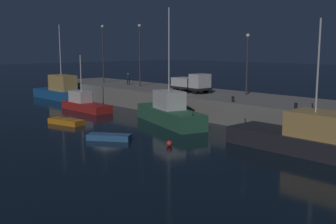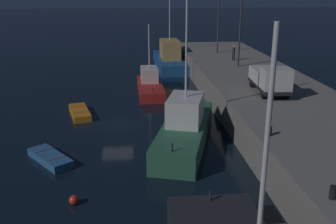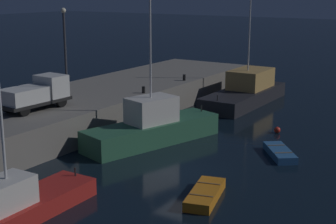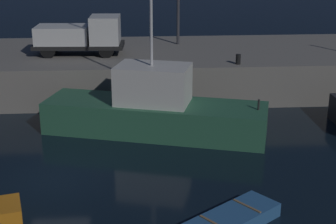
% 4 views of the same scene
% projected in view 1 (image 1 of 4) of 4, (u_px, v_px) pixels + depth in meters
% --- Properties ---
extents(ground_plane, '(320.00, 320.00, 0.00)m').
position_uv_depth(ground_plane, '(107.00, 124.00, 42.54)').
color(ground_plane, black).
extents(pier_quay, '(57.44, 9.71, 2.40)m').
position_uv_depth(pier_quay, '(195.00, 101.00, 51.20)').
color(pier_quay, gray).
rests_on(pier_quay, ground).
extents(fishing_trawler_red, '(12.25, 3.92, 9.96)m').
position_uv_depth(fishing_trawler_red, '(310.00, 138.00, 30.69)').
color(fishing_trawler_red, '#232328').
rests_on(fishing_trawler_red, ground).
extents(fishing_boat_blue, '(12.17, 3.68, 11.25)m').
position_uv_depth(fishing_boat_blue, '(62.00, 91.00, 62.74)').
color(fishing_boat_blue, '#195193').
rests_on(fishing_boat_blue, ground).
extents(fishing_boat_white, '(11.20, 5.87, 11.85)m').
position_uv_depth(fishing_boat_white, '(169.00, 112.00, 42.52)').
color(fishing_boat_white, '#2D6647').
rests_on(fishing_boat_white, ground).
extents(fishing_boat_grey, '(8.12, 2.54, 6.93)m').
position_uv_depth(fishing_boat_grey, '(85.00, 104.00, 51.72)').
color(fishing_boat_grey, red).
rests_on(fishing_boat_grey, ground).
extents(dinghy_orange_near, '(4.24, 2.36, 0.58)m').
position_uv_depth(dinghy_orange_near, '(66.00, 122.00, 42.31)').
color(dinghy_orange_near, orange).
rests_on(dinghy_orange_near, ground).
extents(rowboat_white_mid, '(3.77, 3.31, 0.53)m').
position_uv_depth(rowboat_white_mid, '(109.00, 137.00, 35.17)').
color(rowboat_white_mid, '#2D6099').
rests_on(rowboat_white_mid, ground).
extents(mooring_buoy_near, '(0.50, 0.50, 0.50)m').
position_uv_depth(mooring_buoy_near, '(169.00, 144.00, 32.77)').
color(mooring_buoy_near, red).
rests_on(mooring_buoy_near, ground).
extents(lamp_post_west, '(0.44, 0.44, 8.90)m').
position_uv_depth(lamp_post_west, '(103.00, 50.00, 63.71)').
color(lamp_post_west, '#38383D').
rests_on(lamp_post_west, pier_quay).
extents(lamp_post_east, '(0.44, 0.44, 8.71)m').
position_uv_depth(lamp_post_east, '(140.00, 51.00, 57.49)').
color(lamp_post_east, '#38383D').
rests_on(lamp_post_east, pier_quay).
extents(lamp_post_central, '(0.44, 0.44, 7.05)m').
position_uv_depth(lamp_post_central, '(247.00, 59.00, 47.00)').
color(lamp_post_central, '#38383D').
rests_on(lamp_post_central, pier_quay).
extents(utility_truck, '(5.51, 2.42, 2.34)m').
position_uv_depth(utility_truck, '(192.00, 83.00, 50.05)').
color(utility_truck, black).
rests_on(utility_truck, pier_quay).
extents(dockworker, '(0.42, 0.41, 1.70)m').
position_uv_depth(dockworker, '(128.00, 78.00, 60.75)').
color(dockworker, black).
rests_on(dockworker, pier_quay).
extents(bollard_west, '(0.28, 0.28, 0.58)m').
position_uv_depth(bollard_west, '(296.00, 106.00, 36.51)').
color(bollard_west, black).
rests_on(bollard_west, pier_quay).
extents(bollard_central, '(0.28, 0.28, 0.57)m').
position_uv_depth(bollard_central, '(233.00, 99.00, 41.50)').
color(bollard_central, black).
rests_on(bollard_central, pier_quay).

